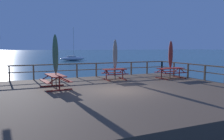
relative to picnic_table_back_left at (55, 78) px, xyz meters
The scene contains 11 objects.
ground_plane 3.78m from the picnic_table_back_left, 31.09° to the right, with size 600.00×600.00×0.00m, color #2D5B6B.
wooden_deck 3.67m from the picnic_table_back_left, 31.09° to the right, with size 14.34×11.90×0.73m, color brown.
railing_waterside_far 5.00m from the picnic_table_back_left, 52.49° to the left, with size 14.14×0.10×1.09m.
railing_side_right 10.23m from the picnic_table_back_left, 10.34° to the right, with size 0.10×11.70×1.09m.
picnic_table_back_left is the anchor object (origin of this frame).
picnic_table_mid_centre 8.65m from the picnic_table_back_left, ahead, with size 2.03×1.42×0.78m.
picnic_table_front_left 4.82m from the picnic_table_back_left, 22.46° to the left, with size 1.69×1.49×0.78m.
patio_umbrella_tall_mid_right 1.35m from the picnic_table_back_left, 17.78° to the left, with size 0.32×0.32×3.01m.
patio_umbrella_tall_front 8.71m from the picnic_table_back_left, ahead, with size 0.32×0.32×2.78m.
patio_umbrella_short_mid 5.03m from the picnic_table_back_left, 22.40° to the left, with size 0.32×0.32×2.85m.
sailboat_distant 40.47m from the picnic_table_back_left, 75.11° to the left, with size 6.14×2.28×7.72m.
Camera 1 is at (-5.09, -10.83, 3.00)m, focal length 36.04 mm.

